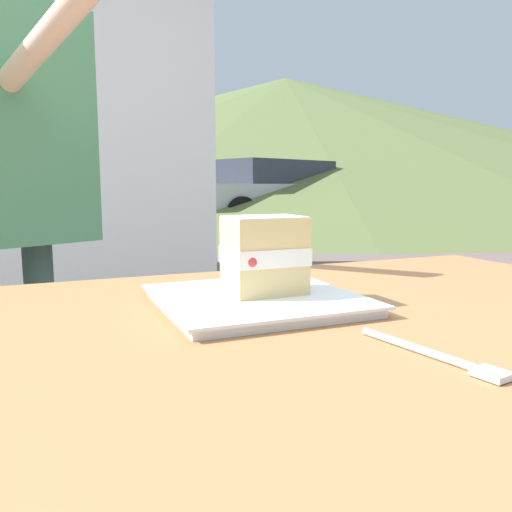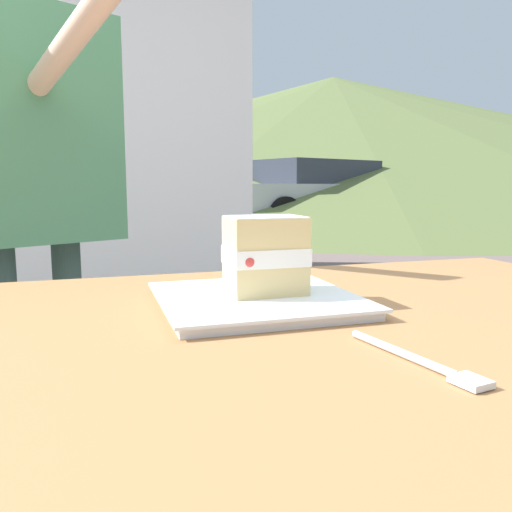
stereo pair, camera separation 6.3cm
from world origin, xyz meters
The scene contains 6 objects.
patio_table centered at (0.00, 0.00, 0.64)m, with size 1.47×0.80×0.75m.
dessert_plate centered at (0.09, 0.10, 0.76)m, with size 0.27×0.27×0.02m.
cake_slice centered at (0.11, 0.11, 0.82)m, with size 0.11×0.09×0.11m.
dessert_fork centered at (0.17, -0.17, 0.75)m, with size 0.04×0.17×0.01m.
parked_car_near centered at (4.05, 9.07, 0.76)m, with size 4.51×3.05×1.39m.
distant_hill centered at (12.00, 24.47, 3.21)m, with size 42.07×42.07×6.42m.
Camera 1 is at (-0.18, -0.54, 0.92)m, focal length 36.04 mm.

